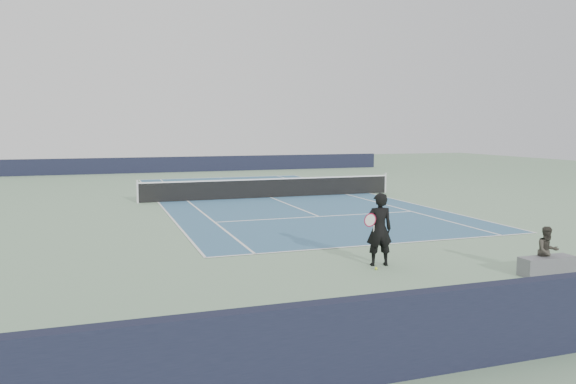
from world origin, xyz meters
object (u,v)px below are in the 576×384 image
object	(u,v)px
tennis_player	(379,229)
spectator_bench	(547,258)
tennis_net	(271,188)
tennis_ball	(376,268)

from	to	relation	value
tennis_player	spectator_bench	world-z (taller)	tennis_player
tennis_net	tennis_ball	bearing A→B (deg)	-96.95
tennis_ball	spectator_bench	distance (m)	3.99
tennis_net	spectator_bench	bearing A→B (deg)	-83.58
tennis_ball	tennis_net	bearing A→B (deg)	83.05
tennis_net	tennis_player	xyz separation A→B (m)	(-1.50, -14.08, 0.42)
tennis_ball	tennis_player	bearing A→B (deg)	55.02
spectator_bench	tennis_net	bearing A→B (deg)	96.42
tennis_player	spectator_bench	xyz separation A→B (m)	(3.32, -2.09, -0.52)
tennis_ball	spectator_bench	size ratio (longest dim) A/B	0.05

